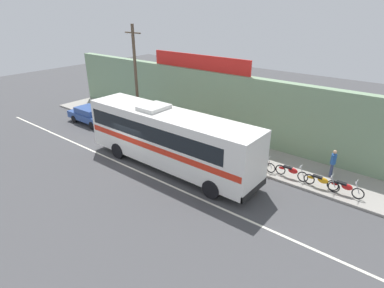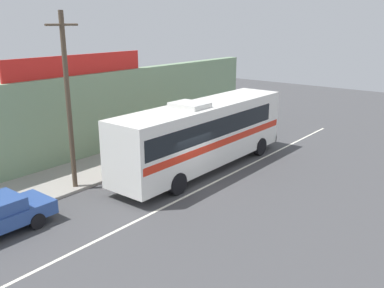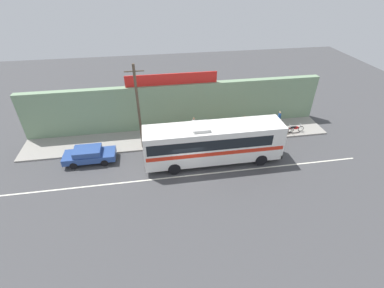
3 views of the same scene
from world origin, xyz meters
TOP-DOWN VIEW (x-y plane):
  - ground_plane at (0.00, 0.00)m, footprint 70.00×70.00m
  - sidewalk_slab at (0.00, 5.20)m, footprint 30.00×3.60m
  - storefront_facade at (0.00, 7.35)m, footprint 30.00×0.70m
  - storefront_billboard at (-0.42, 7.35)m, footprint 8.92×0.12m
  - road_center_stripe at (0.00, -0.80)m, footprint 30.00×0.14m
  - intercity_bus at (2.28, 0.84)m, footprint 11.79×2.64m
  - parked_car at (-8.34, 2.54)m, footprint 4.41×1.88m
  - utility_pole at (-3.70, 3.86)m, footprint 1.60×0.22m
  - motorcycle_purple at (8.87, 4.02)m, footprint 1.96×0.56m
  - motorcycle_red at (11.76, 4.11)m, footprint 1.87×0.56m
  - motorcycle_orange at (7.01, 3.86)m, footprint 1.91×0.56m
  - motorcycle_black at (10.56, 4.00)m, footprint 1.94×0.56m
  - pedestrian_far_right at (10.62, 5.66)m, footprint 0.30×0.48m
  - pedestrian_near_shop at (6.57, 5.14)m, footprint 0.30×0.48m
  - pedestrian_far_left at (1.50, 5.80)m, footprint 0.30×0.48m

SIDE VIEW (x-z plane):
  - ground_plane at x=0.00m, z-range 0.00..0.00m
  - road_center_stripe at x=0.00m, z-range 0.00..0.01m
  - sidewalk_slab at x=0.00m, z-range 0.00..0.14m
  - motorcycle_purple at x=8.87m, z-range 0.09..1.04m
  - motorcycle_red at x=11.76m, z-range 0.09..1.04m
  - motorcycle_orange at x=7.01m, z-range 0.09..1.04m
  - motorcycle_black at x=10.56m, z-range 0.09..1.04m
  - parked_car at x=-8.34m, z-range 0.05..1.42m
  - pedestrian_far_right at x=10.62m, z-range 0.28..1.95m
  - pedestrian_far_left at x=1.50m, z-range 0.28..1.95m
  - pedestrian_near_shop at x=6.57m, z-range 0.29..2.02m
  - intercity_bus at x=2.28m, z-range 0.17..3.96m
  - storefront_facade at x=0.00m, z-range 0.00..4.80m
  - utility_pole at x=-3.70m, z-range 0.27..8.23m
  - storefront_billboard at x=-0.42m, z-range 4.80..5.90m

